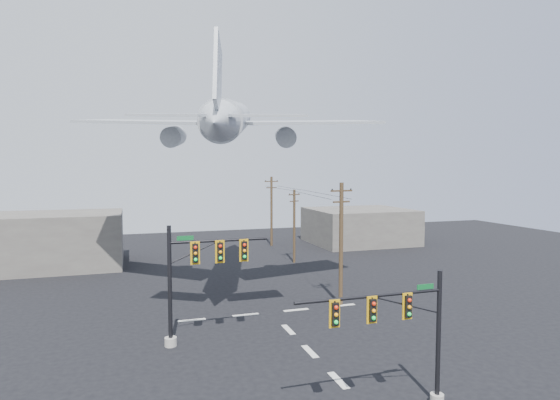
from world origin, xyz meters
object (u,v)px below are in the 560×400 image
object	(u,v)px
signal_mast_near	(405,332)
airliner	(230,119)
utility_pole_c	(271,210)
utility_pole_a	(341,241)
signal_mast_far	(195,277)
utility_pole_b	(294,225)

from	to	relation	value
signal_mast_near	airliner	bearing A→B (deg)	98.03
utility_pole_c	signal_mast_near	bearing A→B (deg)	-105.77
utility_pole_a	utility_pole_c	size ratio (longest dim) A/B	1.00
signal_mast_far	airliner	size ratio (longest dim) A/B	0.27
signal_mast_near	signal_mast_far	world-z (taller)	signal_mast_far
signal_mast_near	airliner	distance (m)	25.61
airliner	utility_pole_b	bearing A→B (deg)	-27.29
signal_mast_far	utility_pole_b	xyz separation A→B (m)	(14.33, 21.94, 0.25)
signal_mast_far	airliner	world-z (taller)	airliner
utility_pole_a	utility_pole_c	xyz separation A→B (m)	(3.06, 29.35, -0.02)
signal_mast_far	utility_pole_a	world-z (taller)	utility_pole_a
signal_mast_far	utility_pole_b	world-z (taller)	utility_pole_b
signal_mast_far	utility_pole_a	distance (m)	13.18
utility_pole_c	airliner	bearing A→B (deg)	-121.57
signal_mast_far	airliner	bearing A→B (deg)	67.99
signal_mast_near	signal_mast_far	xyz separation A→B (m)	(-7.87, 11.02, 0.60)
signal_mast_far	signal_mast_near	bearing A→B (deg)	-54.48
utility_pole_a	airliner	xyz separation A→B (m)	(-7.54, 6.72, 10.07)
utility_pole_c	utility_pole_a	bearing A→B (deg)	-102.41
signal_mast_far	utility_pole_c	bearing A→B (deg)	65.92
signal_mast_far	utility_pole_b	distance (m)	26.20
utility_pole_c	utility_pole_b	bearing A→B (deg)	-100.88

